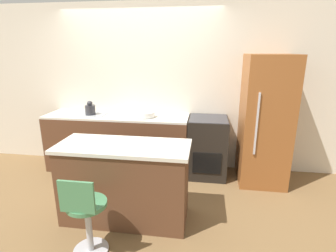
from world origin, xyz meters
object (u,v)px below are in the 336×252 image
(refrigerator, at_px, (265,121))
(kettle, at_px, (90,109))
(stool_chair, at_px, (86,217))
(oven_range, at_px, (207,147))
(mixing_bowl, at_px, (146,114))

(refrigerator, height_order, kettle, refrigerator)
(stool_chair, xyz_separation_m, kettle, (-0.74, 1.82, 0.60))
(oven_range, relative_size, stool_chair, 1.08)
(refrigerator, xyz_separation_m, mixing_bowl, (-1.74, 0.02, 0.03))
(oven_range, xyz_separation_m, stool_chair, (-1.10, -1.87, -0.05))
(refrigerator, xyz_separation_m, kettle, (-2.63, 0.02, 0.08))
(oven_range, bearing_deg, kettle, -178.68)
(oven_range, relative_size, kettle, 4.18)
(oven_range, relative_size, mixing_bowl, 3.12)
(oven_range, bearing_deg, stool_chair, -120.54)
(stool_chair, bearing_deg, kettle, 111.94)
(refrigerator, distance_m, kettle, 2.63)
(kettle, bearing_deg, refrigerator, -0.39)
(refrigerator, bearing_deg, stool_chair, -136.35)
(stool_chair, relative_size, kettle, 3.86)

